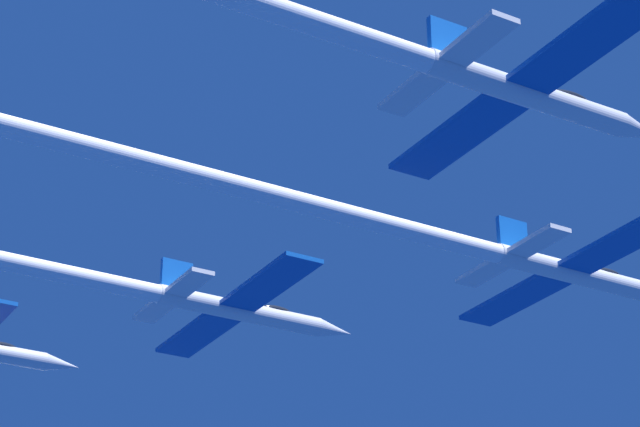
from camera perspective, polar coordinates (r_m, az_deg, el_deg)
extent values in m
cylinder|color=silver|center=(84.13, 11.06, -2.59)|extent=(1.33, 12.08, 1.33)
ellipsoid|color=black|center=(86.02, 12.38, -2.59)|extent=(0.93, 2.42, 0.66)
cube|color=#0F51B2|center=(87.44, 8.54, -3.72)|extent=(9.18, 2.66, 0.29)
cube|color=#0F51B2|center=(80.25, 13.14, -1.19)|extent=(9.18, 2.66, 0.29)
cube|color=#0F51B2|center=(81.91, 8.39, -0.89)|extent=(0.35, 2.17, 1.93)
cube|color=silver|center=(83.05, 7.18, -2.57)|extent=(4.13, 1.59, 0.29)
cube|color=silver|center=(79.19, 9.53, -1.18)|extent=(4.13, 1.59, 0.29)
cylinder|color=white|center=(70.33, -6.69, 1.98)|extent=(1.20, 44.15, 1.20)
cylinder|color=silver|center=(88.15, -3.48, -4.28)|extent=(1.33, 12.08, 1.33)
cone|color=silver|center=(91.44, 0.66, -5.15)|extent=(1.30, 2.66, 1.30)
ellipsoid|color=black|center=(89.49, -1.95, -4.27)|extent=(0.93, 2.42, 0.66)
cube|color=#0F51B2|center=(92.33, -5.30, -5.25)|extent=(9.18, 2.66, 0.29)
cube|color=#0F51B2|center=(83.58, -2.21, -3.04)|extent=(9.18, 2.66, 0.29)
cube|color=#0F51B2|center=(86.90, -6.29, -2.66)|extent=(0.35, 2.17, 1.93)
cube|color=silver|center=(88.52, -7.22, -4.21)|extent=(4.13, 1.59, 0.29)
cube|color=silver|center=(83.87, -5.72, -3.01)|extent=(4.13, 1.59, 0.29)
cylinder|color=silver|center=(65.75, 9.11, 5.15)|extent=(1.33, 12.08, 1.33)
ellipsoid|color=black|center=(67.56, 10.84, 4.95)|extent=(0.93, 2.42, 0.66)
cube|color=#0F51B2|center=(68.96, 6.01, 3.36)|extent=(9.18, 2.66, 0.29)
cube|color=#0F51B2|center=(62.11, 11.69, 7.44)|extent=(9.18, 2.66, 0.29)
cube|color=#0F51B2|center=(64.06, 5.59, 7.57)|extent=(0.35, 2.17, 1.93)
cube|color=silver|center=(64.93, 4.09, 5.29)|extent=(4.13, 1.59, 0.29)
cube|color=silver|center=(61.24, 6.96, 7.58)|extent=(4.13, 1.59, 0.29)
cone|color=silver|center=(99.27, -11.20, -6.50)|extent=(1.30, 2.66, 1.30)
ellipsoid|color=black|center=(98.16, -13.75, -5.66)|extent=(0.93, 2.42, 0.66)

